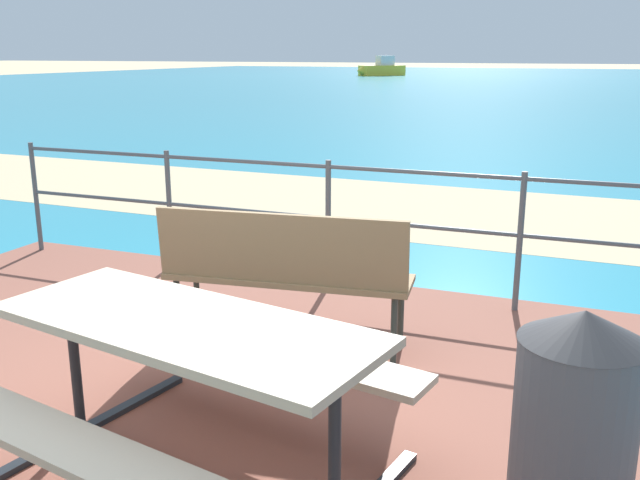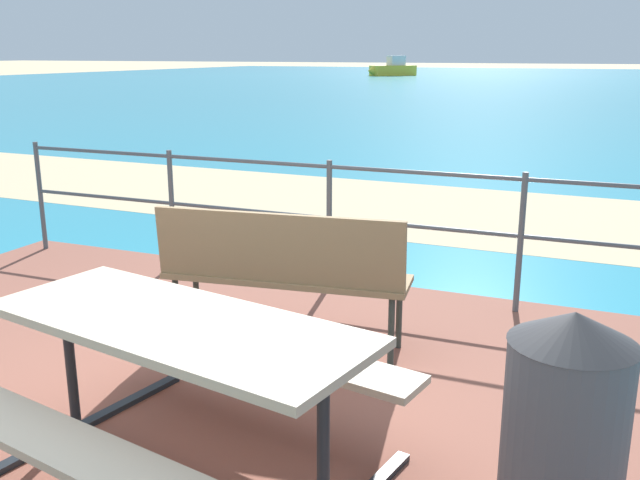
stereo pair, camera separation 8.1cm
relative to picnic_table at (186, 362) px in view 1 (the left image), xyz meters
The scene contains 9 objects.
ground_plane 0.84m from the picnic_table, 137.92° to the left, with size 240.00×240.00×0.00m, color tan.
patio_paving 0.81m from the picnic_table, 137.92° to the left, with size 6.40×5.20×0.06m, color brown.
sea_water 40.37m from the picnic_table, 90.58° to the left, with size 90.00×90.00×0.01m, color teal.
beach_strip 6.13m from the picnic_table, 93.81° to the left, with size 54.00×3.21×0.01m, color tan.
picnic_table is the anchor object (origin of this frame).
park_bench 1.46m from the picnic_table, 97.97° to the left, with size 1.60×0.61×0.92m.
railing_fence 2.76m from the picnic_table, 98.44° to the left, with size 5.94×0.04×1.03m.
trash_bin 1.57m from the picnic_table, ahead, with size 0.47×0.47×0.94m.
boat_near 56.26m from the picnic_table, 106.00° to the left, with size 3.52×3.86×1.57m.
Camera 1 is at (1.95, -2.71, 1.90)m, focal length 39.67 mm.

